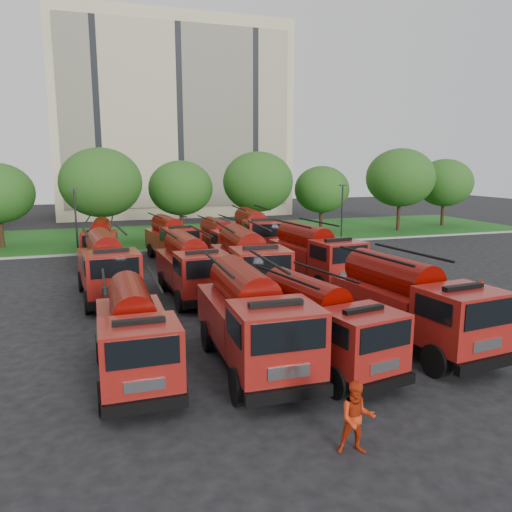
{
  "coord_description": "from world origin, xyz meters",
  "views": [
    {
      "loc": [
        -8.69,
        -21.95,
        6.97
      ],
      "look_at": [
        -0.14,
        4.3,
        1.8
      ],
      "focal_mm": 35.0,
      "sensor_mm": 36.0,
      "label": 1
    }
  ],
  "objects_px": {
    "fire_truck_0": "(134,333)",
    "firefighter_2": "(477,320)",
    "fire_truck_4": "(107,266)",
    "fire_truck_7": "(314,254)",
    "fire_truck_11": "(254,232)",
    "firefighter_0": "(393,376)",
    "firefighter_5": "(353,306)",
    "fire_truck_9": "(171,239)",
    "fire_truck_10": "(221,241)",
    "firefighter_3": "(439,367)",
    "fire_truck_8": "(101,242)",
    "firefighter_4": "(201,307)",
    "fire_truck_2": "(321,323)",
    "fire_truck_6": "(247,263)",
    "fire_truck_5": "(191,266)",
    "firefighter_1": "(355,453)",
    "fire_truck_1": "(252,319)",
    "fire_truck_3": "(410,304)"
  },
  "relations": [
    {
      "from": "firefighter_5",
      "to": "firefighter_1",
      "type": "bearing_deg",
      "value": 72.06
    },
    {
      "from": "fire_truck_2",
      "to": "fire_truck_7",
      "type": "distance_m",
      "value": 12.31
    },
    {
      "from": "fire_truck_4",
      "to": "fire_truck_5",
      "type": "distance_m",
      "value": 4.35
    },
    {
      "from": "fire_truck_0",
      "to": "fire_truck_1",
      "type": "relative_size",
      "value": 0.88
    },
    {
      "from": "fire_truck_1",
      "to": "firefighter_3",
      "type": "xyz_separation_m",
      "value": [
        6.12,
        -2.15,
        -1.7
      ]
    },
    {
      "from": "fire_truck_11",
      "to": "firefighter_5",
      "type": "bearing_deg",
      "value": -85.89
    },
    {
      "from": "fire_truck_10",
      "to": "fire_truck_11",
      "type": "xyz_separation_m",
      "value": [
        3.18,
        2.09,
        0.22
      ]
    },
    {
      "from": "firefighter_0",
      "to": "firefighter_3",
      "type": "relative_size",
      "value": 0.89
    },
    {
      "from": "firefighter_1",
      "to": "firefighter_0",
      "type": "bearing_deg",
      "value": 62.47
    },
    {
      "from": "firefighter_4",
      "to": "fire_truck_4",
      "type": "bearing_deg",
      "value": 27.03
    },
    {
      "from": "firefighter_1",
      "to": "firefighter_4",
      "type": "bearing_deg",
      "value": 110.33
    },
    {
      "from": "firefighter_1",
      "to": "firefighter_5",
      "type": "height_order",
      "value": "firefighter_1"
    },
    {
      "from": "fire_truck_3",
      "to": "firefighter_2",
      "type": "relative_size",
      "value": 4.07
    },
    {
      "from": "fire_truck_4",
      "to": "fire_truck_9",
      "type": "bearing_deg",
      "value": 58.04
    },
    {
      "from": "firefighter_5",
      "to": "fire_truck_4",
      "type": "bearing_deg",
      "value": -14.55
    },
    {
      "from": "fire_truck_0",
      "to": "fire_truck_9",
      "type": "height_order",
      "value": "fire_truck_9"
    },
    {
      "from": "firefighter_4",
      "to": "firefighter_5",
      "type": "distance_m",
      "value": 7.51
    },
    {
      "from": "fire_truck_4",
      "to": "firefighter_1",
      "type": "distance_m",
      "value": 17.66
    },
    {
      "from": "fire_truck_9",
      "to": "fire_truck_10",
      "type": "bearing_deg",
      "value": -32.39
    },
    {
      "from": "fire_truck_1",
      "to": "fire_truck_8",
      "type": "height_order",
      "value": "fire_truck_1"
    },
    {
      "from": "firefighter_0",
      "to": "firefighter_3",
      "type": "xyz_separation_m",
      "value": [
        1.94,
        0.18,
        0.0
      ]
    },
    {
      "from": "fire_truck_8",
      "to": "firefighter_4",
      "type": "relative_size",
      "value": 4.14
    },
    {
      "from": "firefighter_3",
      "to": "firefighter_4",
      "type": "relative_size",
      "value": 1.16
    },
    {
      "from": "fire_truck_4",
      "to": "firefighter_0",
      "type": "distance_m",
      "value": 15.89
    },
    {
      "from": "fire_truck_10",
      "to": "fire_truck_4",
      "type": "bearing_deg",
      "value": -140.13
    },
    {
      "from": "fire_truck_4",
      "to": "fire_truck_7",
      "type": "bearing_deg",
      "value": -5.69
    },
    {
      "from": "fire_truck_1",
      "to": "fire_truck_10",
      "type": "height_order",
      "value": "fire_truck_1"
    },
    {
      "from": "fire_truck_5",
      "to": "fire_truck_8",
      "type": "bearing_deg",
      "value": 108.52
    },
    {
      "from": "fire_truck_9",
      "to": "firefighter_5",
      "type": "relative_size",
      "value": 4.33
    },
    {
      "from": "fire_truck_11",
      "to": "firefighter_1",
      "type": "bearing_deg",
      "value": -99.69
    },
    {
      "from": "fire_truck_7",
      "to": "firefighter_1",
      "type": "distance_m",
      "value": 17.82
    },
    {
      "from": "firefighter_1",
      "to": "firefighter_5",
      "type": "relative_size",
      "value": 1.12
    },
    {
      "from": "fire_truck_0",
      "to": "fire_truck_8",
      "type": "bearing_deg",
      "value": 91.82
    },
    {
      "from": "firefighter_2",
      "to": "fire_truck_5",
      "type": "bearing_deg",
      "value": 67.95
    },
    {
      "from": "fire_truck_11",
      "to": "firefighter_0",
      "type": "relative_size",
      "value": 4.55
    },
    {
      "from": "fire_truck_10",
      "to": "fire_truck_0",
      "type": "bearing_deg",
      "value": -115.81
    },
    {
      "from": "firefighter_0",
      "to": "firefighter_1",
      "type": "bearing_deg",
      "value": -169.15
    },
    {
      "from": "firefighter_3",
      "to": "fire_truck_7",
      "type": "bearing_deg",
      "value": -117.3
    },
    {
      "from": "fire_truck_0",
      "to": "fire_truck_2",
      "type": "relative_size",
      "value": 0.97
    },
    {
      "from": "fire_truck_0",
      "to": "fire_truck_6",
      "type": "distance_m",
      "value": 10.92
    },
    {
      "from": "fire_truck_9",
      "to": "firefighter_1",
      "type": "distance_m",
      "value": 25.91
    },
    {
      "from": "fire_truck_9",
      "to": "fire_truck_4",
      "type": "bearing_deg",
      "value": -124.48
    },
    {
      "from": "fire_truck_0",
      "to": "firefighter_2",
      "type": "xyz_separation_m",
      "value": [
        15.11,
        1.4,
        -1.51
      ]
    },
    {
      "from": "fire_truck_6",
      "to": "fire_truck_7",
      "type": "relative_size",
      "value": 1.03
    },
    {
      "from": "fire_truck_10",
      "to": "firefighter_1",
      "type": "bearing_deg",
      "value": -99.88
    },
    {
      "from": "firefighter_2",
      "to": "firefighter_0",
      "type": "bearing_deg",
      "value": 132.72
    },
    {
      "from": "fire_truck_0",
      "to": "fire_truck_8",
      "type": "height_order",
      "value": "fire_truck_0"
    },
    {
      "from": "fire_truck_9",
      "to": "fire_truck_10",
      "type": "relative_size",
      "value": 1.07
    },
    {
      "from": "fire_truck_0",
      "to": "fire_truck_9",
      "type": "bearing_deg",
      "value": 77.94
    },
    {
      "from": "fire_truck_5",
      "to": "firefighter_3",
      "type": "xyz_separation_m",
      "value": [
        6.43,
        -11.83,
        -1.63
      ]
    }
  ]
}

